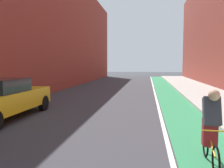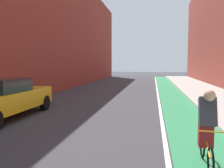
# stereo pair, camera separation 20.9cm
# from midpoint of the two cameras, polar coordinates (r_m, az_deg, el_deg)

# --- Properties ---
(ground_plane) EXTENTS (98.85, 98.85, 0.00)m
(ground_plane) POSITION_cam_midpoint_polar(r_m,az_deg,el_deg) (16.19, 0.47, -2.61)
(ground_plane) COLOR #38383D
(bike_lane_paint) EXTENTS (1.60, 44.93, 0.00)m
(bike_lane_paint) POSITION_cam_midpoint_polar(r_m,az_deg,el_deg) (18.07, 12.58, -1.96)
(bike_lane_paint) COLOR #2D8451
(bike_lane_paint) RESTS_ON ground
(lane_divider_stripe) EXTENTS (0.12, 44.93, 0.00)m
(lane_divider_stripe) POSITION_cam_midpoint_polar(r_m,az_deg,el_deg) (18.03, 9.72, -1.92)
(lane_divider_stripe) COLOR white
(lane_divider_stripe) RESTS_ON ground
(sidewalk_right) EXTENTS (3.39, 44.93, 0.14)m
(sidewalk_right) POSITION_cam_midpoint_polar(r_m,az_deg,el_deg) (18.42, 20.34, -1.80)
(sidewalk_right) COLOR #A8A59E
(sidewalk_right) RESTS_ON ground
(building_facade_left) EXTENTS (4.15, 44.93, 10.56)m
(building_facade_left) POSITION_cam_midpoint_polar(r_m,az_deg,el_deg) (20.00, -16.93, 13.76)
(building_facade_left) COLOR brown
(building_facade_left) RESTS_ON ground
(parked_sedan_yellow_cab) EXTENTS (1.88, 4.65, 1.53)m
(parked_sedan_yellow_cab) POSITION_cam_midpoint_polar(r_m,az_deg,el_deg) (10.00, -25.12, -3.05)
(parked_sedan_yellow_cab) COLOR yellow
(parked_sedan_yellow_cab) RESTS_ON ground
(cyclist_mid) EXTENTS (0.48, 1.65, 1.58)m
(cyclist_mid) POSITION_cam_midpoint_polar(r_m,az_deg,el_deg) (5.23, 21.29, -9.51)
(cyclist_mid) COLOR black
(cyclist_mid) RESTS_ON ground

